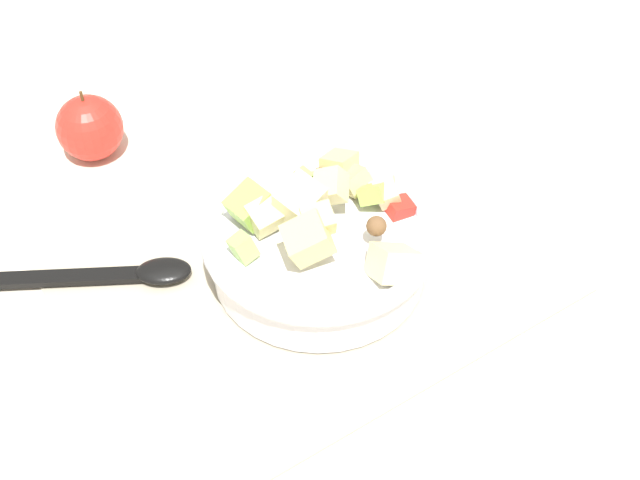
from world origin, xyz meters
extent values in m
plane|color=silver|center=(0.00, 0.00, 0.00)|extent=(2.40, 2.40, 0.00)
cube|color=#BCB299|center=(0.00, 0.00, 0.00)|extent=(0.47, 0.35, 0.01)
cylinder|color=white|center=(-0.01, 0.00, 0.03)|extent=(0.22, 0.22, 0.05)
torus|color=white|center=(-0.01, 0.00, 0.06)|extent=(0.23, 0.23, 0.02)
cube|color=#E5D684|center=(0.00, 0.02, 0.10)|extent=(0.04, 0.04, 0.03)
cube|color=beige|center=(-0.10, -0.01, 0.07)|extent=(0.03, 0.03, 0.02)
cube|color=#93C160|center=(-0.02, -0.04, 0.09)|extent=(0.02, 0.02, 0.03)
cube|color=beige|center=(0.00, -0.07, 0.08)|extent=(0.05, 0.05, 0.05)
cube|color=#E5D684|center=(0.02, 0.03, 0.09)|extent=(0.06, 0.05, 0.05)
cube|color=#A3CC6B|center=(0.06, -0.01, 0.07)|extent=(0.03, 0.03, 0.03)
cube|color=#E5D684|center=(-0.08, -0.03, 0.07)|extent=(0.03, 0.03, 0.04)
sphere|color=brown|center=(-0.05, 0.04, 0.08)|extent=(0.03, 0.03, 0.03)
cube|color=beige|center=(-0.04, -0.02, 0.09)|extent=(0.05, 0.04, 0.04)
cube|color=beige|center=(-0.04, 0.08, 0.07)|extent=(0.05, 0.05, 0.05)
cube|color=beige|center=(-0.09, 0.01, 0.08)|extent=(0.03, 0.03, 0.03)
cube|color=beige|center=(0.00, -0.01, 0.10)|extent=(0.05, 0.05, 0.05)
cube|color=#E5D684|center=(-0.07, -0.05, 0.08)|extent=(0.04, 0.05, 0.04)
cube|color=#9EC656|center=(-0.08, 0.00, 0.08)|extent=(0.04, 0.04, 0.03)
sphere|color=brown|center=(-0.05, -0.05, 0.08)|extent=(0.03, 0.02, 0.03)
cube|color=beige|center=(0.03, -0.03, 0.08)|extent=(0.04, 0.04, 0.04)
cube|color=red|center=(-0.10, 0.02, 0.06)|extent=(0.03, 0.03, 0.02)
cube|color=#9EC656|center=(0.03, -0.05, 0.08)|extent=(0.05, 0.04, 0.04)
ellipsoid|color=black|center=(0.12, -0.08, 0.01)|extent=(0.07, 0.06, 0.01)
cube|color=black|center=(0.22, -0.13, 0.01)|extent=(0.16, 0.10, 0.01)
sphere|color=red|center=(0.11, -0.30, 0.04)|extent=(0.08, 0.08, 0.08)
cylinder|color=brown|center=(0.11, -0.30, 0.08)|extent=(0.00, 0.00, 0.01)
camera|label=1|loc=(0.29, 0.47, 0.63)|focal=45.77mm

